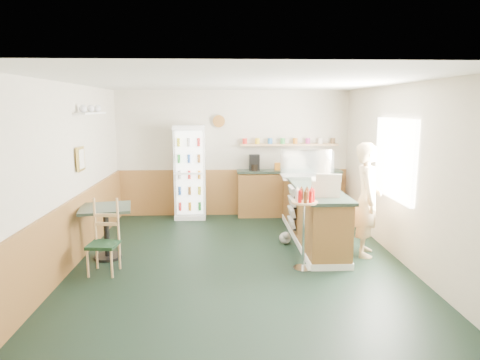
{
  "coord_description": "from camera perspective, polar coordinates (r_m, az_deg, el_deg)",
  "views": [
    {
      "loc": [
        -0.24,
        -6.24,
        2.36
      ],
      "look_at": [
        0.05,
        0.6,
        1.18
      ],
      "focal_mm": 32.0,
      "sensor_mm": 36.0,
      "label": 1
    }
  ],
  "objects": [
    {
      "name": "ground",
      "position": [
        6.67,
        -0.21,
        -10.93
      ],
      "size": [
        6.0,
        6.0,
        0.0
      ],
      "primitive_type": "plane",
      "color": "black",
      "rests_on": "ground"
    },
    {
      "name": "room_envelope",
      "position": [
        7.02,
        -2.31,
        2.94
      ],
      "size": [
        5.04,
        6.02,
        2.72
      ],
      "color": "beige",
      "rests_on": "ground"
    },
    {
      "name": "service_counter",
      "position": [
        7.72,
        9.57,
        -4.6
      ],
      "size": [
        0.68,
        3.01,
        1.01
      ],
      "color": "olive",
      "rests_on": "ground"
    },
    {
      "name": "back_counter",
      "position": [
        9.33,
        6.42,
        -1.48
      ],
      "size": [
        2.24,
        0.42,
        1.69
      ],
      "color": "olive",
      "rests_on": "ground"
    },
    {
      "name": "drinks_fridge",
      "position": [
        9.11,
        -6.69,
        1.04
      ],
      "size": [
        0.65,
        0.54,
        1.98
      ],
      "color": "white",
      "rests_on": "ground"
    },
    {
      "name": "display_case",
      "position": [
        8.18,
        8.81,
        2.07
      ],
      "size": [
        0.95,
        0.5,
        0.54
      ],
      "color": "silver",
      "rests_on": "service_counter"
    },
    {
      "name": "cash_register",
      "position": [
        6.72,
        11.3,
        -0.92
      ],
      "size": [
        0.5,
        0.51,
        0.24
      ],
      "primitive_type": "cube",
      "rotation": [
        0.0,
        0.0,
        -0.18
      ],
      "color": "beige",
      "rests_on": "service_counter"
    },
    {
      "name": "shopkeeper",
      "position": [
        7.05,
        16.59,
        -2.53
      ],
      "size": [
        0.57,
        0.69,
        1.81
      ],
      "primitive_type": "imported",
      "rotation": [
        0.0,
        0.0,
        1.31
      ],
      "color": "tan",
      "rests_on": "ground"
    },
    {
      "name": "condiment_stand",
      "position": [
        6.24,
        8.56,
        -4.71
      ],
      "size": [
        0.38,
        0.38,
        1.19
      ],
      "rotation": [
        0.0,
        0.0,
        -0.29
      ],
      "color": "silver",
      "rests_on": "ground"
    },
    {
      "name": "newspaper_rack",
      "position": [
        7.64,
        6.95,
        -3.64
      ],
      "size": [
        0.09,
        0.47,
        0.74
      ],
      "color": "black",
      "rests_on": "ground"
    },
    {
      "name": "cafe_table",
      "position": [
        6.99,
        -17.43,
        -5.38
      ],
      "size": [
        0.89,
        0.89,
        0.83
      ],
      "rotation": [
        0.0,
        0.0,
        0.2
      ],
      "color": "black",
      "rests_on": "ground"
    },
    {
      "name": "cafe_chair",
      "position": [
        6.47,
        -17.64,
        -6.89
      ],
      "size": [
        0.43,
        0.43,
        1.06
      ],
      "rotation": [
        0.0,
        0.0,
        -0.09
      ],
      "color": "black",
      "rests_on": "ground"
    },
    {
      "name": "dog_doorstop",
      "position": [
        7.52,
        6.04,
        -7.65
      ],
      "size": [
        0.2,
        0.26,
        0.24
      ],
      "rotation": [
        0.0,
        0.0,
        -0.23
      ],
      "color": "#969690",
      "rests_on": "ground"
    }
  ]
}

